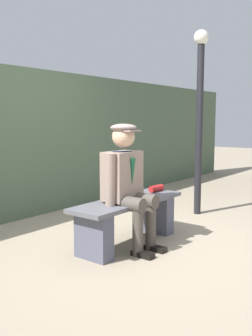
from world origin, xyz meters
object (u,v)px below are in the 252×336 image
Objects in this scene: rolled_magazine at (156,188)px; lamp_post at (200,106)px; bench at (129,216)px; seated_man at (127,179)px.

lamp_post is (-1.12, -0.02, 1.02)m from rolled_magazine.
seated_man is (0.11, 0.07, 0.43)m from bench.
bench is at bearing 1.51° from lamp_post.
seated_man is at bearing 7.22° from rolled_magazine.
lamp_post is at bearing -178.49° from bench.
rolled_magazine is at bearing -177.99° from bench.
seated_man is at bearing 30.56° from bench.
lamp_post is (-1.81, -0.11, 0.82)m from seated_man.
bench is at bearing -149.44° from seated_man.
seated_man is 0.51× the size of lamp_post.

